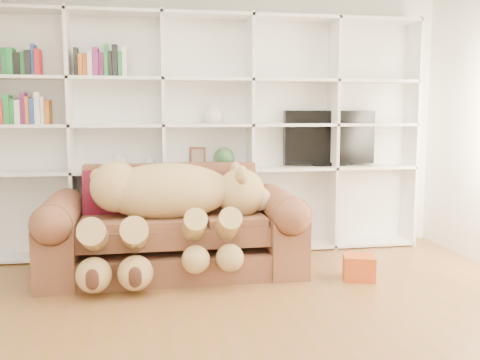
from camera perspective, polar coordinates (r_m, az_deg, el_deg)
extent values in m
plane|color=brown|center=(3.42, 1.36, -17.37)|extent=(5.00, 5.00, 0.00)
cube|color=white|center=(5.58, -3.74, 6.42)|extent=(5.00, 0.02, 2.70)
cube|color=white|center=(5.55, -3.69, 4.86)|extent=(4.40, 0.03, 2.40)
cube|color=white|center=(5.40, -17.58, 4.49)|extent=(0.03, 0.35, 2.40)
cube|color=white|center=(5.36, -8.19, 4.73)|extent=(0.03, 0.35, 2.40)
cube|color=white|center=(5.46, 1.11, 4.84)|extent=(0.03, 0.35, 2.40)
cube|color=white|center=(5.70, 9.86, 4.83)|extent=(0.03, 0.35, 2.40)
cube|color=white|center=(6.06, 17.73, 4.73)|extent=(0.03, 0.35, 2.40)
cube|color=white|center=(5.56, -3.40, -7.33)|extent=(4.40, 0.35, 0.03)
cube|color=white|center=(5.42, -3.47, 1.10)|extent=(4.40, 0.35, 0.03)
cube|color=white|center=(5.39, -3.50, 5.86)|extent=(4.40, 0.35, 0.03)
cube|color=white|center=(5.40, -3.54, 10.64)|extent=(4.40, 0.35, 0.03)
cube|color=white|center=(5.47, -3.59, 17.13)|extent=(4.40, 0.35, 0.03)
cube|color=brown|center=(4.86, -7.04, -8.52)|extent=(2.15, 0.87, 0.22)
cube|color=brown|center=(4.76, -7.08, -4.66)|extent=(1.60, 0.72, 0.31)
cube|color=brown|center=(5.12, -7.37, -1.39)|extent=(1.60, 0.20, 0.56)
cube|color=brown|center=(4.86, -18.53, -6.76)|extent=(0.33, 0.97, 0.56)
cube|color=brown|center=(4.95, 4.17, -6.15)|extent=(0.33, 0.97, 0.56)
cylinder|color=brown|center=(4.80, -18.66, -3.50)|extent=(0.33, 0.92, 0.33)
cylinder|color=brown|center=(4.90, 4.20, -2.95)|extent=(0.33, 0.92, 0.33)
ellipsoid|color=tan|center=(4.67, -7.78, -1.21)|extent=(1.14, 0.55, 0.49)
sphere|color=tan|center=(4.67, -13.10, -0.73)|extent=(0.43, 0.43, 0.43)
sphere|color=tan|center=(4.75, 0.08, -1.37)|extent=(0.43, 0.43, 0.43)
sphere|color=#CCAC86|center=(4.79, 2.05, -2.02)|extent=(0.22, 0.22, 0.22)
sphere|color=#402217|center=(4.81, 3.02, -2.11)|extent=(0.07, 0.07, 0.07)
ellipsoid|color=tan|center=(4.57, 0.17, 0.54)|extent=(0.10, 0.17, 0.17)
ellipsoid|color=tan|center=(4.87, -0.47, 0.94)|extent=(0.10, 0.17, 0.17)
sphere|color=tan|center=(4.67, -14.82, 0.31)|extent=(0.15, 0.15, 0.15)
cylinder|color=tan|center=(4.40, -4.97, -5.20)|extent=(0.19, 0.52, 0.38)
cylinder|color=tan|center=(4.43, -1.41, -5.08)|extent=(0.19, 0.52, 0.38)
cylinder|color=tan|center=(4.41, -15.25, -5.92)|extent=(0.22, 0.61, 0.44)
cylinder|color=tan|center=(4.39, -11.14, -5.85)|extent=(0.22, 0.61, 0.44)
sphere|color=tan|center=(4.29, -4.74, -8.49)|extent=(0.23, 0.23, 0.23)
sphere|color=tan|center=(4.33, -1.06, -8.35)|extent=(0.23, 0.23, 0.23)
sphere|color=tan|center=(4.32, -15.33, -9.72)|extent=(0.28, 0.28, 0.28)
sphere|color=tan|center=(4.30, -11.09, -9.67)|extent=(0.28, 0.28, 0.28)
cube|color=#580F1F|center=(4.94, -13.97, -1.51)|extent=(0.43, 0.25, 0.45)
cube|color=#B94918|center=(4.76, 12.57, -9.07)|extent=(0.32, 0.31, 0.21)
cube|color=black|center=(5.74, 9.51, 4.51)|extent=(0.99, 0.08, 0.56)
cube|color=black|center=(5.76, 9.45, 1.72)|extent=(0.33, 0.18, 0.04)
cube|color=#58301E|center=(5.40, -4.56, 2.43)|extent=(0.16, 0.09, 0.21)
sphere|color=#2B5531|center=(5.43, -1.71, 2.39)|extent=(0.21, 0.21, 0.21)
cylinder|color=silver|center=(5.38, -12.97, 1.81)|extent=(0.08, 0.08, 0.14)
cylinder|color=silver|center=(5.38, -12.56, 1.73)|extent=(0.10, 0.10, 0.13)
sphere|color=silver|center=(5.38, -9.61, 1.76)|extent=(0.11, 0.11, 0.11)
imported|color=beige|center=(5.39, -2.98, 7.17)|extent=(0.25, 0.25, 0.22)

